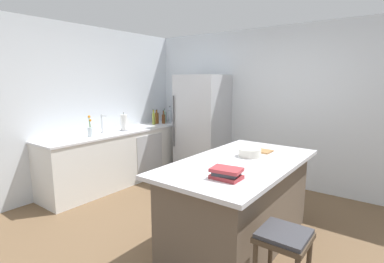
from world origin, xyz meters
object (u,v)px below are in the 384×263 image
object	(u,v)px
cookbook_stack	(226,173)
paper_towel_roll	(124,123)
soda_bottle	(170,116)
olive_oil_bottle	(154,118)
mixing_bowl	(250,152)
gin_bottle	(165,117)
whiskey_bottle	(157,118)
flower_vase	(90,130)
syrup_bottle	(164,119)
refrigerator	(202,126)
bar_stool	(283,247)
sink_faucet	(102,123)
kitchen_island	(239,202)
cutting_board	(258,150)
hot_sauce_bottle	(170,117)

from	to	relation	value
cookbook_stack	paper_towel_roll	bearing A→B (deg)	157.22
soda_bottle	olive_oil_bottle	bearing A→B (deg)	-100.83
cookbook_stack	mixing_bowl	bearing A→B (deg)	102.05
gin_bottle	whiskey_bottle	size ratio (longest dim) A/B	1.01
flower_vase	syrup_bottle	size ratio (longest dim) A/B	1.26
refrigerator	flower_vase	bearing A→B (deg)	-113.99
bar_stool	sink_faucet	world-z (taller)	sink_faucet
paper_towel_roll	syrup_bottle	size ratio (longest dim) A/B	1.20
flower_vase	mixing_bowl	bearing A→B (deg)	8.19
bar_stool	syrup_bottle	world-z (taller)	syrup_bottle
kitchen_island	mixing_bowl	bearing A→B (deg)	91.20
flower_vase	syrup_bottle	world-z (taller)	flower_vase
flower_vase	cutting_board	size ratio (longest dim) A/B	1.03
refrigerator	paper_towel_roll	size ratio (longest dim) A/B	5.89
kitchen_island	mixing_bowl	size ratio (longest dim) A/B	7.91
bar_stool	cookbook_stack	bearing A→B (deg)	168.41
olive_oil_bottle	cookbook_stack	distance (m)	3.33
bar_stool	syrup_bottle	xyz separation A→B (m)	(-3.21, 2.22, 0.46)
paper_towel_roll	olive_oil_bottle	xyz separation A→B (m)	(-0.09, 0.80, -0.01)
paper_towel_roll	soda_bottle	bearing A→B (deg)	90.70
whiskey_bottle	olive_oil_bottle	distance (m)	0.12
whiskey_bottle	gin_bottle	bearing A→B (deg)	74.28
flower_vase	syrup_bottle	xyz separation A→B (m)	(-0.03, 1.67, -0.01)
mixing_bowl	cutting_board	xyz separation A→B (m)	(-0.03, 0.29, -0.04)
refrigerator	kitchen_island	bearing A→B (deg)	-45.39
olive_oil_bottle	cookbook_stack	size ratio (longest dim) A/B	1.05
cookbook_stack	cutting_board	distance (m)	1.10
paper_towel_roll	mixing_bowl	distance (m)	2.49
bar_stool	sink_faucet	bearing A→B (deg)	165.20
kitchen_island	cookbook_stack	size ratio (longest dim) A/B	7.01
refrigerator	hot_sauce_bottle	distance (m)	0.94
hot_sauce_bottle	soda_bottle	world-z (taller)	soda_bottle
kitchen_island	gin_bottle	xyz separation A→B (m)	(-2.55, 1.63, 0.55)
kitchen_island	sink_faucet	size ratio (longest dim) A/B	6.50
bar_stool	mixing_bowl	world-z (taller)	mixing_bowl
cutting_board	refrigerator	bearing A→B (deg)	144.35
gin_bottle	syrup_bottle	distance (m)	0.11
refrigerator	mixing_bowl	xyz separation A→B (m)	(1.65, -1.45, 0.04)
gin_bottle	olive_oil_bottle	xyz separation A→B (m)	(-0.02, -0.29, 0.01)
cookbook_stack	sink_faucet	bearing A→B (deg)	164.56
syrup_bottle	soda_bottle	bearing A→B (deg)	90.24
syrup_bottle	olive_oil_bottle	xyz separation A→B (m)	(-0.08, -0.20, 0.02)
paper_towel_roll	whiskey_bottle	xyz separation A→B (m)	(-0.12, 0.92, -0.02)
mixing_bowl	cutting_board	bearing A→B (deg)	95.41
sink_faucet	whiskey_bottle	distance (m)	1.27
cookbook_stack	kitchen_island	bearing A→B (deg)	106.19
olive_oil_bottle	whiskey_bottle	bearing A→B (deg)	104.32
sink_faucet	whiskey_bottle	bearing A→B (deg)	90.63
sink_faucet	whiskey_bottle	xyz separation A→B (m)	(-0.01, 1.27, -0.05)
soda_bottle	whiskey_bottle	world-z (taller)	soda_bottle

